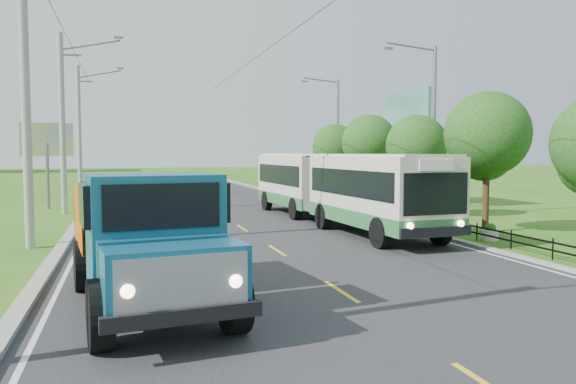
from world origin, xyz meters
name	(u,v)px	position (x,y,z in m)	size (l,w,h in m)	color
ground	(341,292)	(0.00, 0.00, 0.00)	(240.00, 240.00, 0.00)	#2C5A15
road	(215,211)	(0.00, 20.00, 0.01)	(14.00, 120.00, 0.02)	#28282B
curb_left	(84,213)	(-7.20, 20.00, 0.07)	(0.40, 120.00, 0.15)	#9E9E99
curb_right	(329,207)	(7.15, 20.00, 0.05)	(0.30, 120.00, 0.10)	#9E9E99
edge_line_left	(95,214)	(-6.65, 20.00, 0.02)	(0.12, 120.00, 0.00)	silver
edge_line_right	(322,207)	(6.65, 20.00, 0.02)	(0.12, 120.00, 0.00)	silver
centre_dash	(341,291)	(0.00, 0.00, 0.02)	(0.12, 2.20, 0.00)	yellow
railing_right	(385,212)	(8.00, 14.00, 0.30)	(0.04, 40.00, 0.60)	black
pole_near	(27,104)	(-8.26, 9.00, 5.09)	(3.51, 0.32, 10.00)	gray
pole_mid	(63,122)	(-8.26, 21.00, 5.09)	(3.51, 0.32, 10.00)	gray
pole_far	(80,130)	(-8.26, 33.00, 5.09)	(3.51, 0.32, 10.00)	gray
tree_third	(486,139)	(9.86, 8.14, 3.99)	(3.60, 3.62, 6.00)	#382314
tree_fourth	(416,149)	(9.86, 14.14, 3.59)	(3.24, 3.31, 5.40)	#382314
tree_fifth	(369,146)	(9.86, 20.14, 3.85)	(3.48, 3.52, 5.80)	#382314
tree_back	(335,149)	(9.86, 26.14, 3.65)	(3.30, 3.36, 5.50)	#382314
streetlight_mid	(431,124)	(10.64, 14.00, 4.90)	(3.02, 0.20, 9.07)	slate
streetlight_far	(336,133)	(10.64, 28.00, 4.90)	(3.02, 0.20, 9.07)	slate
planter_near	(490,233)	(8.60, 6.00, 0.29)	(0.64, 0.64, 0.67)	silver
planter_mid	(395,212)	(8.60, 14.00, 0.29)	(0.64, 0.64, 0.67)	silver
planter_far	(339,200)	(8.60, 22.00, 0.29)	(0.64, 0.64, 0.67)	silver
billboard_left	(47,145)	(-9.50, 24.00, 3.87)	(3.00, 0.20, 5.20)	slate
billboard_right	(405,122)	(12.30, 20.00, 5.34)	(0.24, 6.00, 7.30)	slate
bus	(334,183)	(4.54, 12.33, 1.96)	(3.49, 16.99, 3.26)	#2B6C37
dump_truck	(146,232)	(-4.59, -0.07, 1.68)	(3.54, 7.34, 2.97)	#125271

